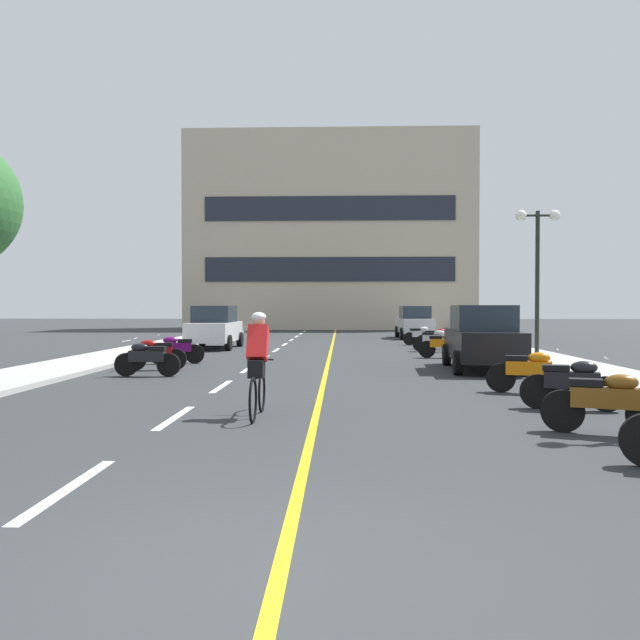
{
  "coord_description": "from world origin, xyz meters",
  "views": [
    {
      "loc": [
        0.66,
        -4.12,
        1.77
      ],
      "look_at": [
        -0.08,
        18.35,
        1.31
      ],
      "focal_mm": 35.94,
      "sensor_mm": 36.0,
      "label": 1
    }
  ],
  "objects_px": {
    "parked_car_far": "(415,322)",
    "parked_car_mid": "(215,327)",
    "motorcycle_1": "(606,401)",
    "motorcycle_8": "(435,340)",
    "cyclist_rider": "(258,362)",
    "motorcycle_9": "(436,338)",
    "motorcycle_7": "(443,344)",
    "motorcycle_4": "(147,358)",
    "motorcycle_5": "(155,353)",
    "motorcycle_2": "(572,383)",
    "motorcycle_3": "(529,370)",
    "street_lamp_mid": "(538,249)",
    "motorcycle_10": "(420,335)",
    "motorcycle_6": "(176,349)",
    "parked_car_near": "(483,337)"
  },
  "relations": [
    {
      "from": "parked_car_far",
      "to": "parked_car_mid",
      "type": "bearing_deg",
      "value": -136.22
    },
    {
      "from": "motorcycle_1",
      "to": "motorcycle_8",
      "type": "height_order",
      "value": "same"
    },
    {
      "from": "parked_car_far",
      "to": "cyclist_rider",
      "type": "relative_size",
      "value": 2.38
    },
    {
      "from": "motorcycle_9",
      "to": "motorcycle_7",
      "type": "bearing_deg",
      "value": -95.61
    },
    {
      "from": "parked_car_mid",
      "to": "motorcycle_8",
      "type": "height_order",
      "value": "parked_car_mid"
    },
    {
      "from": "motorcycle_4",
      "to": "motorcycle_8",
      "type": "height_order",
      "value": "same"
    },
    {
      "from": "motorcycle_5",
      "to": "motorcycle_7",
      "type": "distance_m",
      "value": 9.86
    },
    {
      "from": "motorcycle_2",
      "to": "motorcycle_3",
      "type": "distance_m",
      "value": 2.12
    },
    {
      "from": "motorcycle_4",
      "to": "motorcycle_7",
      "type": "height_order",
      "value": "same"
    },
    {
      "from": "motorcycle_2",
      "to": "motorcycle_3",
      "type": "xyz_separation_m",
      "value": [
        -0.11,
        2.12,
        0.0
      ]
    },
    {
      "from": "street_lamp_mid",
      "to": "motorcycle_10",
      "type": "xyz_separation_m",
      "value": [
        -2.82,
        8.45,
        -3.23
      ]
    },
    {
      "from": "motorcycle_4",
      "to": "motorcycle_6",
      "type": "relative_size",
      "value": 1.01
    },
    {
      "from": "motorcycle_10",
      "to": "cyclist_rider",
      "type": "relative_size",
      "value": 0.92
    },
    {
      "from": "motorcycle_8",
      "to": "motorcycle_9",
      "type": "xyz_separation_m",
      "value": [
        0.32,
        1.7,
        0.0
      ]
    },
    {
      "from": "motorcycle_5",
      "to": "motorcycle_4",
      "type": "bearing_deg",
      "value": -81.11
    },
    {
      "from": "motorcycle_2",
      "to": "motorcycle_7",
      "type": "relative_size",
      "value": 0.98
    },
    {
      "from": "parked_car_far",
      "to": "motorcycle_2",
      "type": "distance_m",
      "value": 25.2
    },
    {
      "from": "motorcycle_1",
      "to": "cyclist_rider",
      "type": "height_order",
      "value": "cyclist_rider"
    },
    {
      "from": "motorcycle_5",
      "to": "motorcycle_10",
      "type": "height_order",
      "value": "same"
    },
    {
      "from": "cyclist_rider",
      "to": "motorcycle_5",
      "type": "bearing_deg",
      "value": 117.38
    },
    {
      "from": "motorcycle_8",
      "to": "motorcycle_10",
      "type": "distance_m",
      "value": 4.56
    },
    {
      "from": "motorcycle_10",
      "to": "cyclist_rider",
      "type": "xyz_separation_m",
      "value": [
        -5.04,
        -19.67,
        0.41
      ]
    },
    {
      "from": "street_lamp_mid",
      "to": "motorcycle_2",
      "type": "distance_m",
      "value": 11.18
    },
    {
      "from": "motorcycle_1",
      "to": "motorcycle_3",
      "type": "relative_size",
      "value": 0.99
    },
    {
      "from": "motorcycle_5",
      "to": "motorcycle_7",
      "type": "height_order",
      "value": "same"
    },
    {
      "from": "parked_car_near",
      "to": "motorcycle_6",
      "type": "distance_m",
      "value": 9.26
    },
    {
      "from": "motorcycle_1",
      "to": "motorcycle_5",
      "type": "distance_m",
      "value": 12.44
    },
    {
      "from": "parked_car_near",
      "to": "motorcycle_8",
      "type": "distance_m",
      "value": 7.32
    },
    {
      "from": "cyclist_rider",
      "to": "motorcycle_8",
      "type": "bearing_deg",
      "value": 71.55
    },
    {
      "from": "street_lamp_mid",
      "to": "motorcycle_4",
      "type": "height_order",
      "value": "street_lamp_mid"
    },
    {
      "from": "motorcycle_10",
      "to": "cyclist_rider",
      "type": "height_order",
      "value": "cyclist_rider"
    },
    {
      "from": "motorcycle_1",
      "to": "motorcycle_6",
      "type": "bearing_deg",
      "value": 129.2
    },
    {
      "from": "motorcycle_6",
      "to": "motorcycle_9",
      "type": "xyz_separation_m",
      "value": [
        9.14,
        7.34,
        0.0
      ]
    },
    {
      "from": "motorcycle_9",
      "to": "cyclist_rider",
      "type": "distance_m",
      "value": 17.64
    },
    {
      "from": "motorcycle_5",
      "to": "motorcycle_8",
      "type": "relative_size",
      "value": 1.01
    },
    {
      "from": "motorcycle_2",
      "to": "motorcycle_6",
      "type": "distance_m",
      "value": 12.54
    },
    {
      "from": "parked_car_far",
      "to": "motorcycle_5",
      "type": "xyz_separation_m",
      "value": [
        -9.36,
        -18.59,
        -0.44
      ]
    },
    {
      "from": "parked_car_near",
      "to": "cyclist_rider",
      "type": "xyz_separation_m",
      "value": [
        -5.32,
        -7.81,
        -0.03
      ]
    },
    {
      "from": "cyclist_rider",
      "to": "parked_car_far",
      "type": "bearing_deg",
      "value": 78.04
    },
    {
      "from": "motorcycle_3",
      "to": "motorcycle_5",
      "type": "distance_m",
      "value": 10.1
    },
    {
      "from": "motorcycle_7",
      "to": "motorcycle_9",
      "type": "xyz_separation_m",
      "value": [
        0.47,
        4.81,
        0.0
      ]
    },
    {
      "from": "parked_car_mid",
      "to": "parked_car_far",
      "type": "relative_size",
      "value": 1.0
    },
    {
      "from": "parked_car_far",
      "to": "motorcycle_7",
      "type": "distance_m",
      "value": 14.04
    },
    {
      "from": "motorcycle_7",
      "to": "cyclist_rider",
      "type": "xyz_separation_m",
      "value": [
        -4.89,
        -12.0,
        0.41
      ]
    },
    {
      "from": "motorcycle_7",
      "to": "motorcycle_6",
      "type": "bearing_deg",
      "value": -163.73
    },
    {
      "from": "street_lamp_mid",
      "to": "motorcycle_4",
      "type": "relative_size",
      "value": 2.86
    },
    {
      "from": "parked_car_near",
      "to": "motorcycle_6",
      "type": "xyz_separation_m",
      "value": [
        -9.1,
        1.66,
        -0.44
      ]
    },
    {
      "from": "motorcycle_8",
      "to": "cyclist_rider",
      "type": "xyz_separation_m",
      "value": [
        -5.04,
        -15.11,
        0.41
      ]
    },
    {
      "from": "parked_car_far",
      "to": "motorcycle_7",
      "type": "xyz_separation_m",
      "value": [
        -0.62,
        -14.02,
        -0.44
      ]
    },
    {
      "from": "motorcycle_6",
      "to": "cyclist_rider",
      "type": "xyz_separation_m",
      "value": [
        3.78,
        -9.47,
        0.41
      ]
    }
  ]
}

